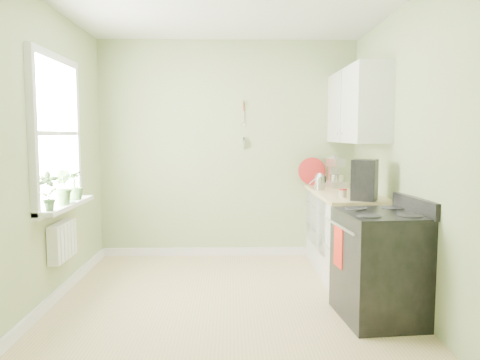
{
  "coord_description": "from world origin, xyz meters",
  "views": [
    {
      "loc": [
        0.03,
        -4.07,
        1.54
      ],
      "look_at": [
        0.13,
        0.55,
        1.09
      ],
      "focal_mm": 35.0,
      "sensor_mm": 36.0,
      "label": 1
    }
  ],
  "objects_px": {
    "stove": "(380,265)",
    "coffee_maker": "(364,181)",
    "stand_mixer": "(336,174)",
    "kettle": "(320,181)"
  },
  "relations": [
    {
      "from": "stove",
      "to": "coffee_maker",
      "type": "relative_size",
      "value": 2.61
    },
    {
      "from": "stove",
      "to": "stand_mixer",
      "type": "relative_size",
      "value": 2.67
    },
    {
      "from": "stove",
      "to": "stand_mixer",
      "type": "height_order",
      "value": "stand_mixer"
    },
    {
      "from": "stand_mixer",
      "to": "coffee_maker",
      "type": "xyz_separation_m",
      "value": [
        0.03,
        -1.1,
        0.02
      ]
    },
    {
      "from": "stove",
      "to": "kettle",
      "type": "relative_size",
      "value": 5.32
    },
    {
      "from": "stand_mixer",
      "to": "stove",
      "type": "bearing_deg",
      "value": -90.34
    },
    {
      "from": "stand_mixer",
      "to": "coffee_maker",
      "type": "distance_m",
      "value": 1.1
    },
    {
      "from": "stand_mixer",
      "to": "kettle",
      "type": "xyz_separation_m",
      "value": [
        -0.24,
        -0.26,
        -0.07
      ]
    },
    {
      "from": "stand_mixer",
      "to": "coffee_maker",
      "type": "relative_size",
      "value": 0.98
    },
    {
      "from": "kettle",
      "to": "stove",
      "type": "bearing_deg",
      "value": -81.33
    }
  ]
}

